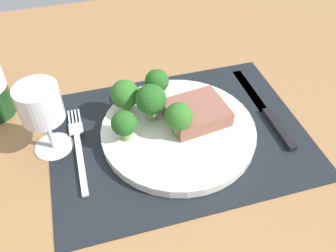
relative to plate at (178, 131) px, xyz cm
name	(u,v)px	position (x,y,z in cm)	size (l,w,h in cm)	color
ground_plane	(178,141)	(0.00, 0.00, -2.60)	(140.00, 110.00, 3.00)	#996D42
placemat	(178,134)	(0.00, 0.00, -0.95)	(43.34, 32.37, 0.30)	black
plate	(178,131)	(0.00, 0.00, 0.00)	(26.18, 26.18, 1.60)	silver
steak	(196,112)	(3.59, 1.32, 2.15)	(9.82, 8.39, 2.69)	#8C5647
broccoli_back_left	(124,123)	(-9.03, 0.25, 4.12)	(4.16, 4.16, 5.52)	#6B994C
broccoli_near_fork	(178,117)	(-0.53, -1.48, 4.69)	(4.53, 4.53, 6.27)	#6B994C
broccoli_front_edge	(157,82)	(-1.47, 8.35, 4.46)	(4.27, 4.27, 6.03)	#6B994C
broccoli_center	(151,100)	(-3.78, 3.45, 4.96)	(5.18, 5.18, 6.88)	#6B994C
broccoli_near_steak	(125,94)	(-7.55, 6.83, 4.26)	(5.03, 5.03, 6.02)	#5B8942
fork	(79,147)	(-16.78, 1.42, -0.55)	(2.40, 19.20, 0.50)	silver
knife	(267,112)	(17.04, 0.53, -0.50)	(1.80, 23.00, 0.80)	black
wine_glass	(41,108)	(-20.71, 3.11, 7.74)	(6.58, 6.58, 12.59)	silver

